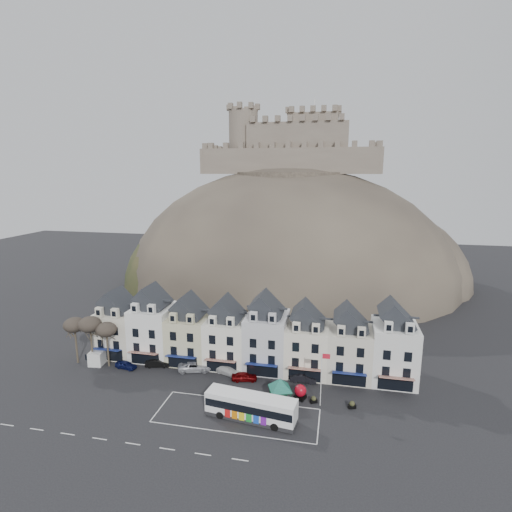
{
  "coord_description": "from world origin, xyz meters",
  "views": [
    {
      "loc": [
        14.54,
        -45.86,
        32.43
      ],
      "look_at": [
        -0.14,
        24.0,
        17.44
      ],
      "focal_mm": 28.0,
      "sensor_mm": 36.0,
      "label": 1
    }
  ],
  "objects_px": {
    "bus": "(251,406)",
    "car_charcoal": "(303,378)",
    "car_silver": "(195,366)",
    "bus_shelter": "(280,384)",
    "white_van": "(101,354)",
    "flagpole": "(322,375)",
    "red_buoy": "(300,392)",
    "car_maroon": "(244,377)",
    "car_navy": "(126,365)",
    "car_black": "(158,363)",
    "car_white": "(229,370)"
  },
  "relations": [
    {
      "from": "bus",
      "to": "car_charcoal",
      "type": "height_order",
      "value": "bus"
    },
    {
      "from": "car_silver",
      "to": "car_charcoal",
      "type": "height_order",
      "value": "car_silver"
    },
    {
      "from": "bus_shelter",
      "to": "white_van",
      "type": "height_order",
      "value": "bus_shelter"
    },
    {
      "from": "flagpole",
      "to": "car_charcoal",
      "type": "distance_m",
      "value": 7.82
    },
    {
      "from": "bus",
      "to": "car_charcoal",
      "type": "relative_size",
      "value": 3.02
    },
    {
      "from": "red_buoy",
      "to": "car_maroon",
      "type": "relative_size",
      "value": 0.54
    },
    {
      "from": "car_navy",
      "to": "car_charcoal",
      "type": "distance_m",
      "value": 29.74
    },
    {
      "from": "bus",
      "to": "flagpole",
      "type": "relative_size",
      "value": 1.54
    },
    {
      "from": "flagpole",
      "to": "car_silver",
      "type": "xyz_separation_m",
      "value": [
        -21.06,
        6.0,
        -3.9
      ]
    },
    {
      "from": "white_van",
      "to": "car_charcoal",
      "type": "xyz_separation_m",
      "value": [
        35.47,
        -0.0,
        -0.5
      ]
    },
    {
      "from": "red_buoy",
      "to": "white_van",
      "type": "height_order",
      "value": "white_van"
    },
    {
      "from": "bus_shelter",
      "to": "red_buoy",
      "type": "bearing_deg",
      "value": 11.49
    },
    {
      "from": "car_black",
      "to": "bus",
      "type": "bearing_deg",
      "value": -133.89
    },
    {
      "from": "bus_shelter",
      "to": "white_van",
      "type": "relative_size",
      "value": 1.04
    },
    {
      "from": "red_buoy",
      "to": "car_white",
      "type": "relative_size",
      "value": 0.46
    },
    {
      "from": "bus",
      "to": "car_white",
      "type": "height_order",
      "value": "bus"
    },
    {
      "from": "car_navy",
      "to": "car_maroon",
      "type": "xyz_separation_m",
      "value": [
        20.49,
        0.2,
        0.04
      ]
    },
    {
      "from": "white_van",
      "to": "car_silver",
      "type": "distance_m",
      "value": 17.47
    },
    {
      "from": "car_black",
      "to": "car_navy",
      "type": "bearing_deg",
      "value": 95.7
    },
    {
      "from": "car_silver",
      "to": "car_white",
      "type": "height_order",
      "value": "car_silver"
    },
    {
      "from": "car_black",
      "to": "car_white",
      "type": "xyz_separation_m",
      "value": [
        12.52,
        0.0,
        0.01
      ]
    },
    {
      "from": "bus_shelter",
      "to": "car_maroon",
      "type": "xyz_separation_m",
      "value": [
        -6.48,
        5.12,
        -2.29
      ]
    },
    {
      "from": "car_black",
      "to": "car_maroon",
      "type": "xyz_separation_m",
      "value": [
        15.53,
        -1.49,
        0.0
      ]
    },
    {
      "from": "car_navy",
      "to": "car_maroon",
      "type": "height_order",
      "value": "car_maroon"
    },
    {
      "from": "white_van",
      "to": "car_maroon",
      "type": "relative_size",
      "value": 1.35
    },
    {
      "from": "bus_shelter",
      "to": "car_maroon",
      "type": "distance_m",
      "value": 8.57
    },
    {
      "from": "car_white",
      "to": "flagpole",
      "type": "bearing_deg",
      "value": -89.88
    },
    {
      "from": "white_van",
      "to": "car_silver",
      "type": "xyz_separation_m",
      "value": [
        17.47,
        -0.0,
        -0.41
      ]
    },
    {
      "from": "car_black",
      "to": "car_maroon",
      "type": "distance_m",
      "value": 15.6
    },
    {
      "from": "flagpole",
      "to": "car_maroon",
      "type": "xyz_separation_m",
      "value": [
        -12.26,
        4.5,
        -3.99
      ]
    },
    {
      "from": "flagpole",
      "to": "car_white",
      "type": "distance_m",
      "value": 16.88
    },
    {
      "from": "bus",
      "to": "car_maroon",
      "type": "bearing_deg",
      "value": 116.07
    },
    {
      "from": "white_van",
      "to": "car_white",
      "type": "bearing_deg",
      "value": -7.66
    },
    {
      "from": "bus",
      "to": "red_buoy",
      "type": "xyz_separation_m",
      "value": [
        5.98,
        6.26,
        -0.8
      ]
    },
    {
      "from": "car_charcoal",
      "to": "bus_shelter",
      "type": "bearing_deg",
      "value": 157.2
    },
    {
      "from": "car_navy",
      "to": "car_maroon",
      "type": "bearing_deg",
      "value": -79.79
    },
    {
      "from": "flagpole",
      "to": "car_silver",
      "type": "distance_m",
      "value": 22.24
    },
    {
      "from": "bus_shelter",
      "to": "car_navy",
      "type": "bearing_deg",
      "value": 148.54
    },
    {
      "from": "bus",
      "to": "car_navy",
      "type": "height_order",
      "value": "bus"
    },
    {
      "from": "car_black",
      "to": "car_silver",
      "type": "distance_m",
      "value": 6.72
    },
    {
      "from": "bus_shelter",
      "to": "car_charcoal",
      "type": "height_order",
      "value": "bus_shelter"
    },
    {
      "from": "car_silver",
      "to": "car_maroon",
      "type": "height_order",
      "value": "car_silver"
    },
    {
      "from": "bus",
      "to": "bus_shelter",
      "type": "distance_m",
      "value": 5.66
    },
    {
      "from": "car_silver",
      "to": "car_white",
      "type": "distance_m",
      "value": 5.8
    },
    {
      "from": "red_buoy",
      "to": "car_black",
      "type": "bearing_deg",
      "value": 168.85
    },
    {
      "from": "bus_shelter",
      "to": "car_charcoal",
      "type": "xyz_separation_m",
      "value": [
        2.72,
        6.61,
        -2.29
      ]
    },
    {
      "from": "red_buoy",
      "to": "car_charcoal",
      "type": "distance_m",
      "value": 4.89
    },
    {
      "from": "bus_shelter",
      "to": "red_buoy",
      "type": "height_order",
      "value": "bus_shelter"
    },
    {
      "from": "car_white",
      "to": "white_van",
      "type": "bearing_deg",
      "value": 111.56
    },
    {
      "from": "car_navy",
      "to": "car_black",
      "type": "xyz_separation_m",
      "value": [
        4.96,
        1.7,
        0.04
      ]
    }
  ]
}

